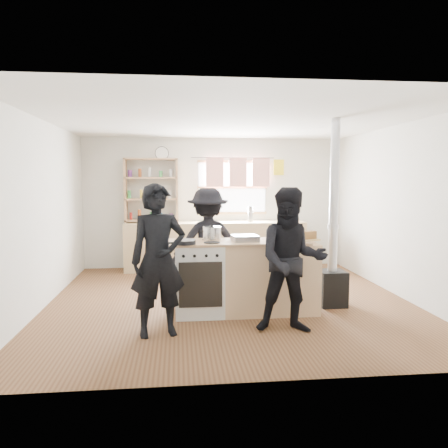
{
  "coord_description": "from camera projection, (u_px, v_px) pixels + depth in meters",
  "views": [
    {
      "loc": [
        -0.71,
        -5.98,
        1.7
      ],
      "look_at": [
        -0.09,
        -0.1,
        1.1
      ],
      "focal_mm": 35.0,
      "sensor_mm": 36.0,
      "label": 1
    }
  ],
  "objects": [
    {
      "name": "person_near_right",
      "position": [
        292.0,
        260.0,
        4.83
      ],
      "size": [
        0.86,
        0.71,
        1.62
      ],
      "primitive_type": "imported",
      "rotation": [
        0.0,
        0.0,
        -0.13
      ],
      "color": "black",
      "rests_on": "ground"
    },
    {
      "name": "cooking_island",
      "position": [
        246.0,
        277.0,
        5.58
      ],
      "size": [
        1.97,
        0.64,
        0.93
      ],
      "color": "silver",
      "rests_on": "ground"
    },
    {
      "name": "person_near_left",
      "position": [
        158.0,
        260.0,
        4.73
      ],
      "size": [
        0.68,
        0.52,
        1.66
      ],
      "primitive_type": "imported",
      "rotation": [
        0.0,
        0.0,
        0.23
      ],
      "color": "black",
      "rests_on": "ground"
    },
    {
      "name": "stockpot_counter",
      "position": [
        282.0,
        233.0,
        5.57
      ],
      "size": [
        0.27,
        0.27,
        0.2
      ],
      "color": "#BCBCBE",
      "rests_on": "cooking_island"
    },
    {
      "name": "back_counter",
      "position": [
        216.0,
        246.0,
        8.31
      ],
      "size": [
        3.4,
        0.55,
        0.9
      ],
      "primitive_type": "cube",
      "color": "tan",
      "rests_on": "ground"
    },
    {
      "name": "stockpot_stove",
      "position": [
        212.0,
        233.0,
        5.6
      ],
      "size": [
        0.24,
        0.24,
        0.19
      ],
      "color": "silver",
      "rests_on": "cooking_island"
    },
    {
      "name": "ground",
      "position": [
        229.0,
        301.0,
        6.16
      ],
      "size": [
        5.0,
        5.0,
        0.01
      ],
      "primitive_type": "cube",
      "color": "brown",
      "rests_on": "ground"
    },
    {
      "name": "roast_tray",
      "position": [
        245.0,
        238.0,
        5.48
      ],
      "size": [
        0.34,
        0.3,
        0.08
      ],
      "color": "silver",
      "rests_on": "cooking_island"
    },
    {
      "name": "skillet_greens",
      "position": [
        185.0,
        242.0,
        5.24
      ],
      "size": [
        0.32,
        0.32,
        0.05
      ],
      "color": "black",
      "rests_on": "cooking_island"
    },
    {
      "name": "shelving_unit",
      "position": [
        151.0,
        190.0,
        8.2
      ],
      "size": [
        1.0,
        0.28,
        1.2
      ],
      "color": "tan",
      "rests_on": "back_counter"
    },
    {
      "name": "thermos",
      "position": [
        250.0,
        214.0,
        8.32
      ],
      "size": [
        0.1,
        0.1,
        0.28
      ],
      "primitive_type": "cylinder",
      "color": "silver",
      "rests_on": "back_counter"
    },
    {
      "name": "person_far",
      "position": [
        208.0,
        243.0,
        6.33
      ],
      "size": [
        1.07,
        0.68,
        1.59
      ],
      "primitive_type": "imported",
      "rotation": [
        0.0,
        0.0,
        3.23
      ],
      "color": "black",
      "rests_on": "ground"
    },
    {
      "name": "bread_board",
      "position": [
        307.0,
        236.0,
        5.56
      ],
      "size": [
        0.33,
        0.29,
        0.12
      ],
      "color": "tan",
      "rests_on": "cooking_island"
    },
    {
      "name": "flue_heater",
      "position": [
        332.0,
        258.0,
        5.86
      ],
      "size": [
        0.35,
        0.35,
        2.5
      ],
      "color": "black",
      "rests_on": "ground"
    }
  ]
}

